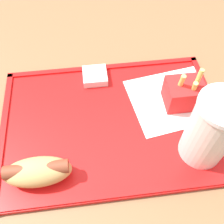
{
  "coord_description": "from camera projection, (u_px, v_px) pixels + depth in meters",
  "views": [
    {
      "loc": [
        0.06,
        0.28,
        1.16
      ],
      "look_at": [
        0.02,
        -0.0,
        0.75
      ],
      "focal_mm": 42.0,
      "sensor_mm": 36.0,
      "label": 1
    }
  ],
  "objects": [
    {
      "name": "soda_cup",
      "position": [
        211.0,
        130.0,
        0.43
      ],
      "size": [
        0.08,
        0.08,
        0.18
      ],
      "color": "silver",
      "rests_on": "food_tray"
    },
    {
      "name": "ground_plane",
      "position": [
        117.0,
        213.0,
        1.12
      ],
      "size": [
        8.0,
        8.0,
        0.0
      ],
      "primitive_type": "plane",
      "color": "#383333"
    },
    {
      "name": "dining_table",
      "position": [
        119.0,
        184.0,
        0.83
      ],
      "size": [
        1.48,
        0.98,
        0.71
      ],
      "color": "brown",
      "rests_on": "ground_plane"
    },
    {
      "name": "food_tray",
      "position": [
        112.0,
        122.0,
        0.53
      ],
      "size": [
        0.44,
        0.31,
        0.01
      ],
      "color": "red",
      "rests_on": "dining_table"
    },
    {
      "name": "sauce_cup_mayo",
      "position": [
        95.0,
        76.0,
        0.58
      ],
      "size": [
        0.05,
        0.05,
        0.02
      ],
      "color": "silver",
      "rests_on": "food_tray"
    },
    {
      "name": "fries_carton",
      "position": [
        184.0,
        93.0,
        0.53
      ],
      "size": [
        0.07,
        0.06,
        0.1
      ],
      "color": "red",
      "rests_on": "food_tray"
    },
    {
      "name": "hot_dog_far",
      "position": [
        38.0,
        171.0,
        0.44
      ],
      "size": [
        0.11,
        0.05,
        0.05
      ],
      "color": "tan",
      "rests_on": "food_tray"
    },
    {
      "name": "paper_napkin",
      "position": [
        173.0,
        99.0,
        0.55
      ],
      "size": [
        0.2,
        0.18,
        0.0
      ],
      "color": "white",
      "rests_on": "food_tray"
    }
  ]
}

